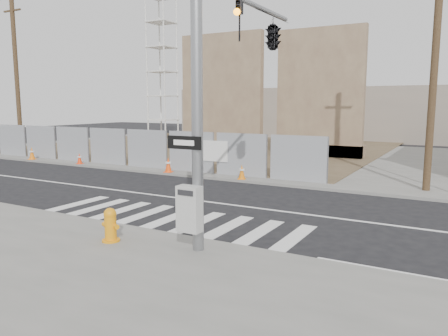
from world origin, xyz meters
The scene contains 14 objects.
ground centered at (0.00, 0.00, 0.00)m, with size 100.00×100.00×0.00m, color black.
sidewalk_far centered at (0.00, 14.00, 0.06)m, with size 50.00×20.00×0.12m, color slate.
signal_pole centered at (2.49, -2.05, 4.78)m, with size 0.96×5.87×7.00m.
chain_link_fence centered at (-10.00, 5.00, 1.12)m, with size 24.60×0.04×2.00m, color gray.
concrete_wall_left centered at (-7.00, 13.08, 3.38)m, with size 6.00×1.30×8.00m.
concrete_wall_right centered at (-0.50, 14.08, 3.38)m, with size 5.50×1.30×8.00m.
crane_tower centered at (-15.00, 17.00, 9.02)m, with size 2.60×2.60×18.15m.
utility_pole_left centered at (-18.00, 5.50, 5.20)m, with size 1.60×0.28×10.00m.
utility_pole_right centered at (6.50, 5.50, 5.20)m, with size 1.60×0.28×10.00m.
fire_hydrant centered at (0.27, -5.33, 0.53)m, with size 0.58×0.58×0.84m.
traffic_cone_a centered at (-15.28, 4.22, 0.49)m, with size 0.48×0.48×0.75m.
traffic_cone_b centered at (-11.21, 4.22, 0.42)m, with size 0.35×0.35×0.62m.
traffic_cone_c centered at (-5.04, 4.22, 0.48)m, with size 0.45×0.45×0.75m.
traffic_cone_d centered at (-0.96, 4.22, 0.45)m, with size 0.44×0.44×0.67m.
Camera 1 is at (7.80, -13.03, 3.49)m, focal length 35.00 mm.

